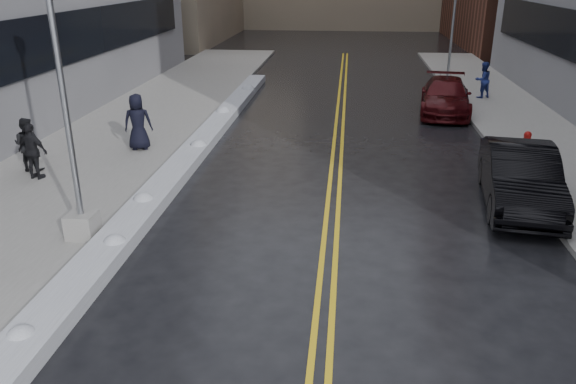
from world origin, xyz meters
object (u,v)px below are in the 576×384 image
(pedestrian_c, at_px, (138,122))
(traffic_signal, at_px, (453,20))
(fire_hydrant, at_px, (527,141))
(pedestrian_d, at_px, (33,151))
(pedestrian_b, at_px, (28,144))
(pedestrian_east, at_px, (483,80))
(car_maroon, at_px, (445,96))
(lamppost, at_px, (70,140))
(car_black, at_px, (520,177))

(pedestrian_c, bearing_deg, traffic_signal, -144.89)
(fire_hydrant, distance_m, traffic_signal, 14.30)
(pedestrian_d, bearing_deg, pedestrian_b, -38.10)
(traffic_signal, height_order, pedestrian_d, traffic_signal)
(traffic_signal, xyz_separation_m, pedestrian_east, (0.84, -5.06, -2.38))
(pedestrian_b, height_order, car_maroon, pedestrian_b)
(traffic_signal, bearing_deg, pedestrian_c, -130.51)
(pedestrian_d, relative_size, pedestrian_east, 0.98)
(fire_hydrant, distance_m, pedestrian_c, 13.47)
(fire_hydrant, height_order, car_maroon, car_maroon)
(pedestrian_c, distance_m, car_maroon, 13.64)
(pedestrian_d, height_order, car_maroon, pedestrian_d)
(fire_hydrant, relative_size, pedestrian_east, 0.42)
(lamppost, xyz_separation_m, pedestrian_b, (-3.73, 4.36, -1.54))
(fire_hydrant, xyz_separation_m, pedestrian_east, (0.34, 8.94, 0.47))
(pedestrian_c, xyz_separation_m, pedestrian_d, (-2.06, -3.23, -0.12))
(car_maroon, bearing_deg, fire_hydrant, -65.94)
(pedestrian_c, relative_size, pedestrian_d, 1.14)
(traffic_signal, distance_m, pedestrian_c, 20.00)
(pedestrian_c, bearing_deg, lamppost, 84.74)
(lamppost, distance_m, car_maroon, 17.66)
(lamppost, distance_m, pedestrian_b, 5.94)
(traffic_signal, relative_size, pedestrian_d, 3.50)
(pedestrian_east, xyz_separation_m, car_black, (-1.84, -13.53, -0.19))
(pedestrian_east, bearing_deg, lamppost, 25.90)
(lamppost, xyz_separation_m, pedestrian_east, (12.64, 16.94, -1.51))
(pedestrian_b, xyz_separation_m, pedestrian_east, (16.37, 12.58, 0.03))
(lamppost, xyz_separation_m, car_black, (10.80, 3.41, -1.71))
(pedestrian_b, xyz_separation_m, pedestrian_d, (0.56, -0.70, 0.01))
(fire_hydrant, relative_size, car_maroon, 0.14)
(car_maroon, bearing_deg, pedestrian_c, -140.71)
(pedestrian_b, height_order, pedestrian_c, pedestrian_c)
(pedestrian_b, relative_size, pedestrian_east, 0.97)
(fire_hydrant, bearing_deg, pedestrian_d, -164.35)
(traffic_signal, bearing_deg, car_black, -93.08)
(lamppost, bearing_deg, pedestrian_c, 99.12)
(fire_hydrant, distance_m, pedestrian_d, 16.07)
(traffic_signal, bearing_deg, pedestrian_east, -80.62)
(traffic_signal, height_order, pedestrian_east, traffic_signal)
(fire_hydrant, height_order, pedestrian_c, pedestrian_c)
(car_black, bearing_deg, pedestrian_d, -173.92)
(car_black, bearing_deg, traffic_signal, 94.05)
(traffic_signal, bearing_deg, lamppost, -118.21)
(pedestrian_east, distance_m, car_black, 13.65)
(lamppost, xyz_separation_m, car_maroon, (10.45, 14.12, -1.78))
(pedestrian_b, xyz_separation_m, car_black, (14.53, -0.95, -0.17))
(fire_hydrant, bearing_deg, lamppost, -146.96)
(lamppost, height_order, car_black, lamppost)
(lamppost, distance_m, pedestrian_c, 7.12)
(fire_hydrant, xyz_separation_m, car_maroon, (-1.85, 6.12, 0.21))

